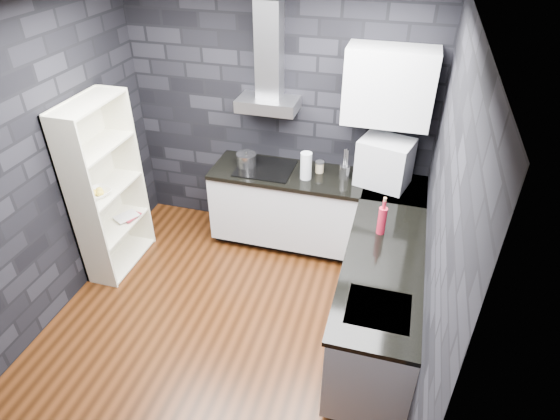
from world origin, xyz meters
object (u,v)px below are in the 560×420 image
at_px(red_bottle, 382,221).
at_px(fruit_bowl, 98,193).
at_px(glass_vase, 306,166).
at_px(appliance_garage, 385,163).
at_px(utensil_crock, 344,172).
at_px(bookshelf, 107,189).
at_px(pot, 247,160).
at_px(storage_jar, 320,168).

height_order(red_bottle, fruit_bowl, red_bottle).
xyz_separation_m(glass_vase, red_bottle, (0.82, -0.73, -0.02)).
xyz_separation_m(appliance_garage, red_bottle, (0.07, -0.84, -0.10)).
bearing_deg(utensil_crock, fruit_bowl, -155.82).
relative_size(appliance_garage, bookshelf, 0.27).
height_order(bookshelf, fruit_bowl, bookshelf).
distance_m(glass_vase, fruit_bowl, 2.02).
distance_m(appliance_garage, red_bottle, 0.85).
bearing_deg(glass_vase, utensil_crock, 16.58).
distance_m(pot, bookshelf, 1.42).
distance_m(storage_jar, utensil_crock, 0.27).
bearing_deg(utensil_crock, glass_vase, -163.42).
relative_size(glass_vase, appliance_garage, 0.58).
height_order(utensil_crock, fruit_bowl, utensil_crock).
xyz_separation_m(pot, utensil_crock, (1.03, 0.04, -0.00)).
xyz_separation_m(pot, glass_vase, (0.66, -0.08, 0.07)).
height_order(glass_vase, utensil_crock, glass_vase).
relative_size(red_bottle, bookshelf, 0.14).
height_order(pot, utensil_crock, utensil_crock).
bearing_deg(utensil_crock, storage_jar, 169.26).
bearing_deg(appliance_garage, glass_vase, -157.01).
distance_m(pot, red_bottle, 1.68).
bearing_deg(glass_vase, appliance_garage, 8.23).
bearing_deg(pot, fruit_bowl, -140.79).
distance_m(glass_vase, storage_jar, 0.21).
relative_size(utensil_crock, bookshelf, 0.08).
height_order(red_bottle, bookshelf, bookshelf).
relative_size(glass_vase, bookshelf, 0.16).
xyz_separation_m(utensil_crock, bookshelf, (-2.20, -0.85, -0.07)).
relative_size(bookshelf, fruit_bowl, 7.52).
distance_m(storage_jar, red_bottle, 1.14).
distance_m(red_bottle, bookshelf, 2.65).
height_order(utensil_crock, red_bottle, red_bottle).
distance_m(glass_vase, utensil_crock, 0.40).
height_order(storage_jar, red_bottle, red_bottle).
xyz_separation_m(pot, bookshelf, (-1.17, -0.81, -0.07)).
height_order(glass_vase, red_bottle, glass_vase).
xyz_separation_m(glass_vase, utensil_crock, (0.37, 0.11, -0.07)).
relative_size(storage_jar, fruit_bowl, 0.44).
bearing_deg(red_bottle, utensil_crock, 117.93).
bearing_deg(glass_vase, fruit_bowl, -154.36).
bearing_deg(bookshelf, storage_jar, 14.94).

